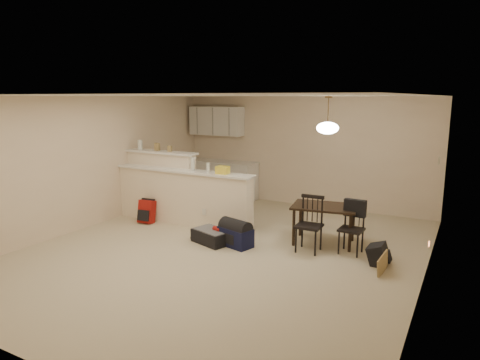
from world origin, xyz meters
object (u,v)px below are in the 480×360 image
Objects in this scene: pendant_lamp at (328,127)px; black_daypack at (378,254)px; dining_chair_far at (351,228)px; red_backpack at (147,212)px; dining_chair_near at (309,224)px; navy_duffel at (236,237)px; suitcase at (212,236)px; dining_table at (324,210)px.

black_daypack is (1.02, -0.51, -1.84)m from pendant_lamp.
pendant_lamp is at bearing 64.09° from black_daypack.
dining_chair_far is 1.85× the size of red_backpack.
dining_chair_near is 1.26m from navy_duffel.
black_daypack is (4.51, -0.01, -0.08)m from red_backpack.
dining_chair_near is 1.38× the size of suitcase.
pendant_lamp is 2.69m from suitcase.
black_daypack is (0.48, -0.25, -0.27)m from dining_chair_far.
dining_chair_far is 1.45× the size of navy_duffel.
dining_chair_far is at bearing -3.59° from red_backpack.
dining_chair_near reaches higher than suitcase.
pendant_lamp is at bearing 45.61° from suitcase.
pendant_lamp is 2.16m from black_daypack.
navy_duffel reaches higher than suitcase.
navy_duffel is (-1.26, -0.85, -0.43)m from dining_table.
dining_table is at bearing 1.12° from red_backpack.
dining_table is 1.22m from black_daypack.
suitcase is at bearing -151.98° from pendant_lamp.
red_backpack is (-3.49, -0.50, -0.36)m from dining_table.
navy_duffel is (2.23, -0.34, -0.07)m from red_backpack.
dining_chair_near reaches higher than black_daypack.
dining_chair_far is 0.61m from black_daypack.
dining_chair_near reaches higher than navy_duffel.
dining_chair_near reaches higher than dining_chair_far.
red_backpack is (-4.03, -0.24, -0.19)m from dining_chair_far.
black_daypack is at bearing -26.74° from pendant_lamp.
pendant_lamp is at bearing 1.12° from red_backpack.
dining_chair_near reaches higher than dining_table.
dining_chair_far is 1.91m from navy_duffel.
suitcase is (-1.69, -0.90, -0.47)m from dining_table.
pendant_lamp reaches higher than dining_chair_far.
dining_chair_far is 1.27× the size of suitcase.
suitcase is at bearing -167.66° from dining_chair_near.
red_backpack is 4.51m from black_daypack.
dining_table is 3.55m from red_backpack.
dining_chair_far is 2.46× the size of black_daypack.
red_backpack is at bearing 90.70° from black_daypack.
dining_table reaches higher than red_backpack.
dining_table is at bearing 45.61° from suitcase.
pendant_lamp reaches higher than dining_chair_near.
dining_table is 0.53m from dining_chair_near.
dining_chair_near is 2.66× the size of black_daypack.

